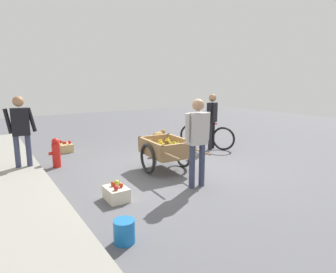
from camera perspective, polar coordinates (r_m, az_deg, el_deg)
ground_plane at (r=6.37m, az=0.29°, el=-6.65°), size 24.00×24.00×0.00m
fruit_cart at (r=6.25m, az=-0.39°, el=-2.80°), size 1.69×0.97×0.73m
vendor_person at (r=5.21m, az=5.83°, el=0.26°), size 0.22×0.53×1.62m
bicycle at (r=8.36m, az=7.56°, el=0.06°), size 1.48×0.85×0.85m
cyclist_person at (r=8.22m, az=8.65°, el=3.88°), size 0.34×0.52×1.55m
dog at (r=8.99m, az=-1.77°, el=0.38°), size 0.35×0.63×0.40m
fire_hydrant at (r=6.97m, az=-21.16°, el=-3.00°), size 0.25×0.25×0.67m
plastic_bucket at (r=3.71m, az=-8.59°, el=-17.98°), size 0.26×0.26×0.29m
apple_crate at (r=8.43m, az=-19.49°, el=-2.01°), size 0.44×0.32×0.31m
mixed_fruit_crate at (r=4.90m, az=-10.15°, el=-10.88°), size 0.44×0.32×0.31m
bystander_person at (r=6.76m, az=-27.00°, el=1.61°), size 0.22×0.60×1.62m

